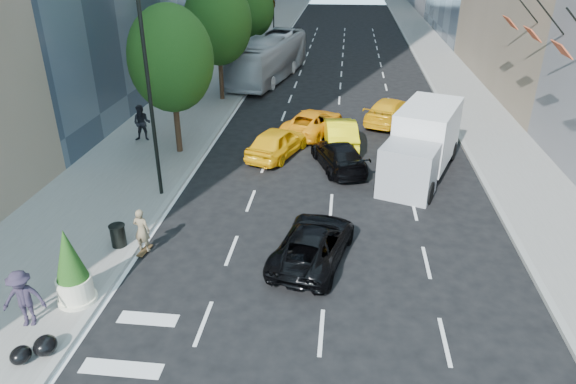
# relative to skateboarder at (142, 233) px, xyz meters

# --- Properties ---
(ground) EXTENTS (160.00, 160.00, 0.00)m
(ground) POSITION_rel_skateboarder_xyz_m (5.60, 0.51, -0.83)
(ground) COLOR black
(ground) RESTS_ON ground
(sidewalk_left) EXTENTS (6.00, 120.00, 0.15)m
(sidewalk_left) POSITION_rel_skateboarder_xyz_m (-3.40, 30.51, -0.76)
(sidewalk_left) COLOR slate
(sidewalk_left) RESTS_ON ground
(sidewalk_right) EXTENTS (4.00, 120.00, 0.15)m
(sidewalk_right) POSITION_rel_skateboarder_xyz_m (15.60, 30.51, -0.76)
(sidewalk_right) COLOR slate
(sidewalk_right) RESTS_ON ground
(lamp_near) EXTENTS (2.13, 0.22, 10.00)m
(lamp_near) POSITION_rel_skateboarder_xyz_m (-0.72, 4.51, 4.98)
(lamp_near) COLOR black
(lamp_near) RESTS_ON sidewalk_left
(lamp_far) EXTENTS (2.13, 0.22, 10.00)m
(lamp_far) POSITION_rel_skateboarder_xyz_m (-0.72, 22.51, 4.98)
(lamp_far) COLOR black
(lamp_far) RESTS_ON sidewalk_left
(tree_near) EXTENTS (4.20, 4.20, 7.46)m
(tree_near) POSITION_rel_skateboarder_xyz_m (-1.60, 9.51, 4.14)
(tree_near) COLOR #2F2112
(tree_near) RESTS_ON sidewalk_left
(tree_mid) EXTENTS (4.50, 4.50, 7.99)m
(tree_mid) POSITION_rel_skateboarder_xyz_m (-1.60, 19.51, 4.48)
(tree_mid) COLOR #2F2112
(tree_mid) RESTS_ON sidewalk_left
(tree_far) EXTENTS (3.90, 3.90, 6.92)m
(tree_far) POSITION_rel_skateboarder_xyz_m (-1.60, 32.51, 3.79)
(tree_far) COLOR #2F2112
(tree_far) RESTS_ON sidewalk_left
(traffic_signal) EXTENTS (2.48, 0.53, 5.20)m
(traffic_signal) POSITION_rel_skateboarder_xyz_m (-0.80, 40.51, 3.40)
(traffic_signal) COLOR black
(traffic_signal) RESTS_ON sidewalk_left
(facade_flags) EXTENTS (1.85, 13.30, 2.05)m
(facade_flags) POSITION_rel_skateboarder_xyz_m (16.24, 10.51, 5.35)
(facade_flags) COLOR black
(facade_flags) RESTS_ON ground
(skateboarder) EXTENTS (0.66, 0.48, 1.66)m
(skateboarder) POSITION_rel_skateboarder_xyz_m (0.00, 0.00, 0.00)
(skateboarder) COLOR #78684B
(skateboarder) RESTS_ON ground
(black_sedan_lincoln) EXTENTS (3.17, 5.11, 1.32)m
(black_sedan_lincoln) POSITION_rel_skateboarder_xyz_m (6.10, 0.27, -0.17)
(black_sedan_lincoln) COLOR black
(black_sedan_lincoln) RESTS_ON ground
(black_sedan_mercedes) EXTENTS (3.28, 4.98, 1.34)m
(black_sedan_mercedes) POSITION_rel_skateboarder_xyz_m (6.80, 8.51, -0.16)
(black_sedan_mercedes) COLOR black
(black_sedan_mercedes) RESTS_ON ground
(taxi_a) EXTENTS (3.24, 4.91, 1.55)m
(taxi_a) POSITION_rel_skateboarder_xyz_m (3.60, 9.77, -0.06)
(taxi_a) COLOR #FFB90D
(taxi_a) RESTS_ON ground
(taxi_b) EXTENTS (2.14, 4.78, 1.52)m
(taxi_b) POSITION_rel_skateboarder_xyz_m (6.80, 11.64, -0.07)
(taxi_b) COLOR #FFE80D
(taxi_b) RESTS_ON ground
(taxi_c) EXTENTS (3.82, 5.39, 1.37)m
(taxi_c) POSITION_rel_skateboarder_xyz_m (5.18, 13.51, -0.15)
(taxi_c) COLOR #FFA00D
(taxi_c) RESTS_ON ground
(taxi_d) EXTENTS (3.86, 5.55, 1.49)m
(taxi_d) POSITION_rel_skateboarder_xyz_m (9.80, 16.01, -0.09)
(taxi_d) COLOR #FFB50D
(taxi_d) RESTS_ON ground
(city_bus) EXTENTS (4.99, 12.54, 3.40)m
(city_bus) POSITION_rel_skateboarder_xyz_m (0.80, 26.10, 0.87)
(city_bus) COLOR #B9BBC0
(city_bus) RESTS_ON ground
(box_truck) EXTENTS (4.51, 7.05, 3.18)m
(box_truck) POSITION_rel_skateboarder_xyz_m (10.70, 8.22, 0.78)
(box_truck) COLOR silver
(box_truck) RESTS_ON ground
(pedestrian_a) EXTENTS (1.04, 0.85, 2.00)m
(pedestrian_a) POSITION_rel_skateboarder_xyz_m (-4.07, 10.86, 0.32)
(pedestrian_a) COLOR black
(pedestrian_a) RESTS_ON sidewalk_left
(pedestrian_b) EXTENTS (1.01, 0.84, 1.62)m
(pedestrian_b) POSITION_rel_skateboarder_xyz_m (-4.42, 18.51, 0.13)
(pedestrian_b) COLOR black
(pedestrian_b) RESTS_ON sidewalk_left
(pedestrian_c) EXTENTS (1.31, 0.94, 1.83)m
(pedestrian_c) POSITION_rel_skateboarder_xyz_m (-1.87, -4.25, 0.23)
(pedestrian_c) COLOR #292132
(pedestrian_c) RESTS_ON sidewalk_left
(trash_can) EXTENTS (0.54, 0.54, 0.80)m
(trash_can) POSITION_rel_skateboarder_xyz_m (-1.00, 0.16, -0.28)
(trash_can) COLOR black
(trash_can) RESTS_ON sidewalk_left
(planter_shrub) EXTENTS (1.06, 1.06, 2.53)m
(planter_shrub) POSITION_rel_skateboarder_xyz_m (-1.00, -3.05, 0.52)
(planter_shrub) COLOR #ECE4C4
(planter_shrub) RESTS_ON sidewalk_left
(garbage_bags) EXTENTS (1.05, 1.01, 0.52)m
(garbage_bags) POSITION_rel_skateboarder_xyz_m (-0.95, -5.45, -0.44)
(garbage_bags) COLOR black
(garbage_bags) RESTS_ON sidewalk_left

